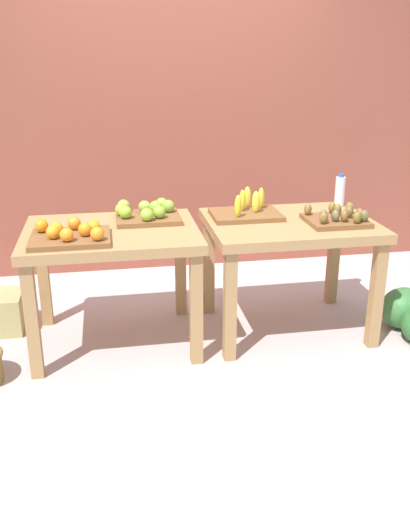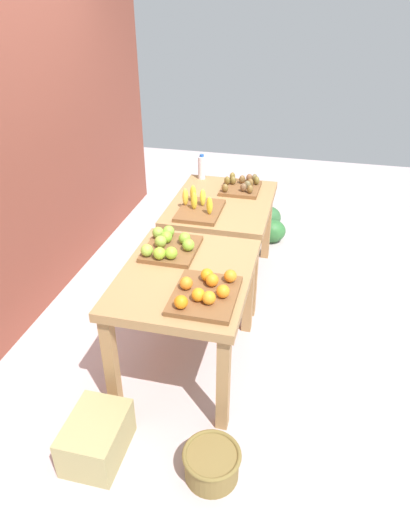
{
  "view_description": "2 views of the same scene",
  "coord_description": "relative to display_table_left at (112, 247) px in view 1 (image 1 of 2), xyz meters",
  "views": [
    {
      "loc": [
        -0.57,
        -3.24,
        1.73
      ],
      "look_at": [
        0.01,
        -0.02,
        0.55
      ],
      "focal_mm": 39.19,
      "sensor_mm": 36.0,
      "label": 1
    },
    {
      "loc": [
        -2.86,
        -0.68,
        2.29
      ],
      "look_at": [
        0.01,
        0.01,
        0.54
      ],
      "focal_mm": 32.4,
      "sensor_mm": 36.0,
      "label": 2
    }
  ],
  "objects": [
    {
      "name": "kiwi_bin",
      "position": [
        1.38,
        -0.11,
        0.15
      ],
      "size": [
        0.36,
        0.32,
        0.1
      ],
      "color": "brown",
      "rests_on": "display_table_right"
    },
    {
      "name": "apple_bin",
      "position": [
        0.23,
        0.17,
        0.15
      ],
      "size": [
        0.42,
        0.35,
        0.11
      ],
      "color": "brown",
      "rests_on": "display_table_left"
    },
    {
      "name": "display_table_right",
      "position": [
        1.12,
        0.0,
        0.0
      ],
      "size": [
        1.04,
        0.8,
        0.75
      ],
      "color": "#A17A4B",
      "rests_on": "ground_plane"
    },
    {
      "name": "display_table_left",
      "position": [
        0.0,
        0.0,
        0.0
      ],
      "size": [
        1.04,
        0.8,
        0.75
      ],
      "color": "#A17A4B",
      "rests_on": "ground_plane"
    },
    {
      "name": "ground_plane",
      "position": [
        0.56,
        0.0,
        -0.64
      ],
      "size": [
        8.0,
        8.0,
        0.0
      ],
      "primitive_type": "plane",
      "color": "#BEABAD"
    },
    {
      "name": "banana_crate",
      "position": [
        0.87,
        0.13,
        0.15
      ],
      "size": [
        0.44,
        0.32,
        0.17
      ],
      "color": "brown",
      "rests_on": "display_table_right"
    },
    {
      "name": "orange_bin",
      "position": [
        -0.22,
        -0.18,
        0.15
      ],
      "size": [
        0.44,
        0.36,
        0.11
      ],
      "color": "brown",
      "rests_on": "display_table_left"
    },
    {
      "name": "back_wall",
      "position": [
        0.56,
        1.35,
        0.86
      ],
      "size": [
        4.4,
        0.12,
        3.0
      ],
      "primitive_type": "cube",
      "color": "brown",
      "rests_on": "ground_plane"
    },
    {
      "name": "water_bottle",
      "position": [
        1.56,
        0.28,
        0.22
      ],
      "size": [
        0.07,
        0.07,
        0.23
      ],
      "color": "silver",
      "rests_on": "display_table_right"
    }
  ]
}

